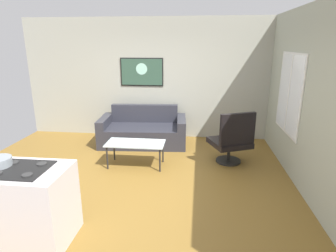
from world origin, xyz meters
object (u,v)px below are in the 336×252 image
(couch, at_px, (143,132))
(coffee_table, at_px, (136,145))
(armchair, at_px, (232,140))
(wall_painting, at_px, (142,72))

(couch, bearing_deg, coffee_table, -85.50)
(coffee_table, bearing_deg, armchair, 8.86)
(armchair, relative_size, wall_painting, 1.02)
(couch, relative_size, coffee_table, 1.84)
(couch, xyz_separation_m, coffee_table, (0.10, -1.21, 0.13))
(wall_painting, bearing_deg, armchair, -37.33)
(armchair, distance_m, wall_painting, 2.74)
(armchair, height_order, wall_painting, wall_painting)
(coffee_table, bearing_deg, wall_painting, 96.88)
(armchair, bearing_deg, wall_painting, 142.67)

